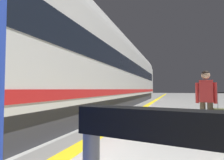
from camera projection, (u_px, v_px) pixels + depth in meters
safety_line_strip at (136, 112)px, 9.22m from camera, size 0.36×80.00×0.01m
tactile_edge_band at (129, 112)px, 9.33m from camera, size 0.66×80.00×0.01m
high_speed_train at (73, 56)px, 7.78m from camera, size 2.94×36.03×4.97m
passenger_near at (206, 97)px, 4.82m from camera, size 0.50×0.23×1.60m
suitcase_near at (223, 121)px, 4.51m from camera, size 0.40×0.26×1.05m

